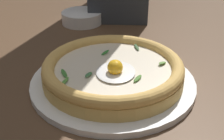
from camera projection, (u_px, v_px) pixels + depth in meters
The scene contains 4 objects.
ground_plane at pixel (116, 79), 0.63m from camera, with size 2.40×2.40×0.03m, color brown.
pizza_plate at pixel (112, 82), 0.58m from camera, with size 0.32×0.32×0.01m, color white.
pizza at pixel (112, 70), 0.57m from camera, with size 0.27×0.27×0.06m.
side_bowl at pixel (82, 17), 0.88m from camera, with size 0.12×0.12×0.03m, color white.
Camera 1 is at (-0.54, -0.07, 0.31)m, focal length 48.09 mm.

